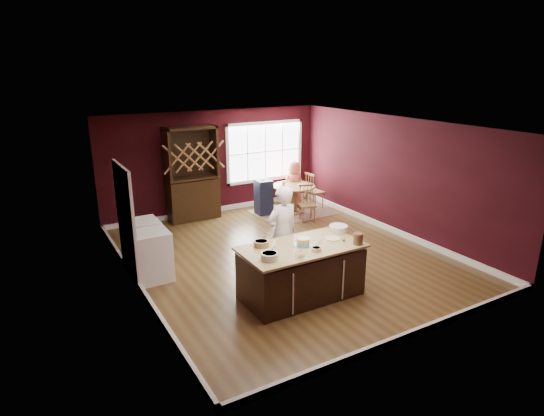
{
  "coord_description": "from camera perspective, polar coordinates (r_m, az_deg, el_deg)",
  "views": [
    {
      "loc": [
        -4.55,
        -7.42,
        3.78
      ],
      "look_at": [
        -0.22,
        0.09,
        1.05
      ],
      "focal_mm": 30.0,
      "sensor_mm": 36.0,
      "label": 1
    }
  ],
  "objects": [
    {
      "name": "stoneware_crock",
      "position": [
        7.72,
        10.75,
        -3.81
      ],
      "size": [
        0.16,
        0.16,
        0.2
      ],
      "primitive_type": "cylinder",
      "color": "#4A3720",
      "rests_on": "kitchen_island"
    },
    {
      "name": "hutch",
      "position": [
        11.6,
        -10.01,
        4.24
      ],
      "size": [
        1.29,
        0.54,
        2.36
      ],
      "primitive_type": "cube",
      "color": "#412412",
      "rests_on": "ground"
    },
    {
      "name": "dryer",
      "position": [
        9.17,
        -15.93,
        -4.37
      ],
      "size": [
        0.65,
        0.63,
        0.94
      ],
      "primitive_type": "cube",
      "color": "white",
      "rests_on": "ground"
    },
    {
      "name": "kitchen_island",
      "position": [
        7.76,
        3.66,
        -8.07
      ],
      "size": [
        2.06,
        1.08,
        0.92
      ],
      "color": "black",
      "rests_on": "ground"
    },
    {
      "name": "dinner_plate",
      "position": [
        7.91,
        7.63,
        -3.81
      ],
      "size": [
        0.27,
        0.27,
        0.02
      ],
      "primitive_type": "cylinder",
      "color": "#F4E9B5",
      "rests_on": "kitchen_island"
    },
    {
      "name": "high_chair",
      "position": [
        11.95,
        -1.06,
        1.45
      ],
      "size": [
        0.41,
        0.41,
        0.97
      ],
      "primitive_type": null,
      "rotation": [
        0.0,
        0.0,
        -0.04
      ],
      "color": "black",
      "rests_on": "ground"
    },
    {
      "name": "table_cup",
      "position": [
        12.05,
        1.45,
        3.13
      ],
      "size": [
        0.15,
        0.15,
        0.09
      ],
      "primitive_type": "imported",
      "rotation": [
        0.0,
        0.0,
        -0.3
      ],
      "color": "silver",
      "rests_on": "dining_table"
    },
    {
      "name": "white_tub",
      "position": [
        8.26,
        8.33,
        -2.56
      ],
      "size": [
        0.33,
        0.33,
        0.11
      ],
      "primitive_type": "cylinder",
      "color": "white",
      "rests_on": "kitchen_island"
    },
    {
      "name": "rug",
      "position": [
        12.23,
        2.66,
        -0.53
      ],
      "size": [
        2.07,
        1.64,
        0.01
      ],
      "primitive_type": "cube",
      "rotation": [
        0.0,
        0.0,
        0.05
      ],
      "color": "brown",
      "rests_on": "ground"
    },
    {
      "name": "layer_cake",
      "position": [
        7.57,
        3.93,
        -4.24
      ],
      "size": [
        0.31,
        0.31,
        0.13
      ],
      "primitive_type": null,
      "color": "white",
      "rests_on": "kitchen_island"
    },
    {
      "name": "room_shell",
      "position": [
        9.04,
        1.49,
        1.87
      ],
      "size": [
        7.0,
        7.0,
        7.0
      ],
      "color": "brown",
      "rests_on": "ground"
    },
    {
      "name": "doorway",
      "position": [
        8.63,
        -17.81,
        -2.02
      ],
      "size": [
        0.08,
        1.26,
        2.13
      ],
      "primitive_type": null,
      "color": "white",
      "rests_on": "room_shell"
    },
    {
      "name": "seated_woman",
      "position": [
        12.55,
        2.72,
        3.0
      ],
      "size": [
        0.65,
        0.43,
        1.3
      ],
      "primitive_type": "imported",
      "rotation": [
        0.0,
        0.0,
        3.17
      ],
      "color": "#D86E53",
      "rests_on": "ground"
    },
    {
      "name": "table_plate",
      "position": [
        12.08,
        3.69,
        2.94
      ],
      "size": [
        0.22,
        0.22,
        0.02
      ],
      "primitive_type": "cylinder",
      "color": "beige",
      "rests_on": "dining_table"
    },
    {
      "name": "drinking_glass",
      "position": [
        7.71,
        6.48,
        -3.83
      ],
      "size": [
        0.08,
        0.08,
        0.15
      ],
      "primitive_type": "cylinder",
      "color": "white",
      "rests_on": "kitchen_island"
    },
    {
      "name": "chair_east",
      "position": [
        12.52,
        5.37,
        2.24
      ],
      "size": [
        0.43,
        0.45,
        1.02
      ],
      "primitive_type": null,
      "rotation": [
        0.0,
        0.0,
        1.63
      ],
      "color": "#996325",
      "rests_on": "ground"
    },
    {
      "name": "window",
      "position": [
        12.67,
        -0.9,
        7.09
      ],
      "size": [
        2.36,
        0.1,
        1.66
      ],
      "primitive_type": null,
      "color": "white",
      "rests_on": "room_shell"
    },
    {
      "name": "washer",
      "position": [
        8.6,
        -14.85,
        -5.82
      ],
      "size": [
        0.64,
        0.62,
        0.93
      ],
      "primitive_type": "cube",
      "color": "silver",
      "rests_on": "ground"
    },
    {
      "name": "baker",
      "position": [
        8.21,
        1.28,
        -3.18
      ],
      "size": [
        0.67,
        0.47,
        1.77
      ],
      "primitive_type": "imported",
      "rotation": [
        0.0,
        0.0,
        3.21
      ],
      "color": "white",
      "rests_on": "ground"
    },
    {
      "name": "chair_north",
      "position": [
        12.87,
        2.14,
        2.67
      ],
      "size": [
        0.54,
        0.53,
        0.99
      ],
      "primitive_type": null,
      "rotation": [
        0.0,
        0.0,
        3.53
      ],
      "color": "olive",
      "rests_on": "ground"
    },
    {
      "name": "bowl_yellow",
      "position": [
        7.53,
        -1.36,
        -4.48
      ],
      "size": [
        0.25,
        0.25,
        0.09
      ],
      "primitive_type": "cylinder",
      "color": "olive",
      "rests_on": "kitchen_island"
    },
    {
      "name": "bowl_blue",
      "position": [
        7.03,
        -0.31,
        -6.06
      ],
      "size": [
        0.28,
        0.28,
        0.11
      ],
      "primitive_type": "cylinder",
      "color": "silver",
      "rests_on": "kitchen_island"
    },
    {
      "name": "toddler",
      "position": [
        11.93,
        -1.23,
        3.04
      ],
      "size": [
        0.18,
        0.14,
        0.26
      ],
      "primitive_type": null,
      "color": "#8CA5BF",
      "rests_on": "high_chair"
    },
    {
      "name": "dining_table",
      "position": [
        12.08,
        2.7,
        1.86
      ],
      "size": [
        1.14,
        1.14,
        0.75
      ],
      "color": "brown",
      "rests_on": "ground"
    },
    {
      "name": "toy_figurine",
      "position": [
        7.82,
        8.99,
        -3.91
      ],
      "size": [
        0.04,
        0.04,
        0.07
      ],
      "primitive_type": null,
      "color": "yellow",
      "rests_on": "kitchen_island"
    },
    {
      "name": "bowl_pink",
      "position": [
        7.15,
        3.51,
        -5.9
      ],
      "size": [
        0.15,
        0.15,
        0.06
      ],
      "primitive_type": "cylinder",
      "color": "white",
      "rests_on": "kitchen_island"
    },
    {
      "name": "chair_south",
      "position": [
        11.45,
        4.46,
        0.58
      ],
      "size": [
        0.49,
        0.47,
        0.93
      ],
      "primitive_type": null,
      "rotation": [
        0.0,
        0.0,
        -0.31
      ],
      "color": "brown",
      "rests_on": "ground"
    },
    {
      "name": "bowl_olive",
      "position": [
        7.38,
        5.57,
        -5.16
      ],
      "size": [
        0.16,
        0.16,
        0.06
      ],
      "primitive_type": "cylinder",
      "color": "beige",
      "rests_on": "kitchen_island"
    }
  ]
}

